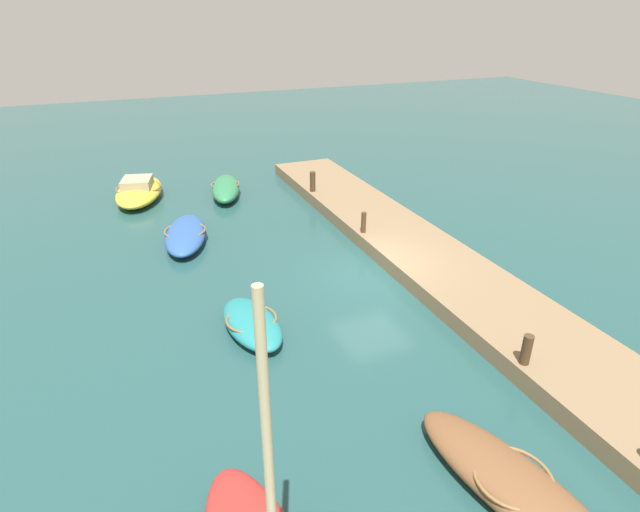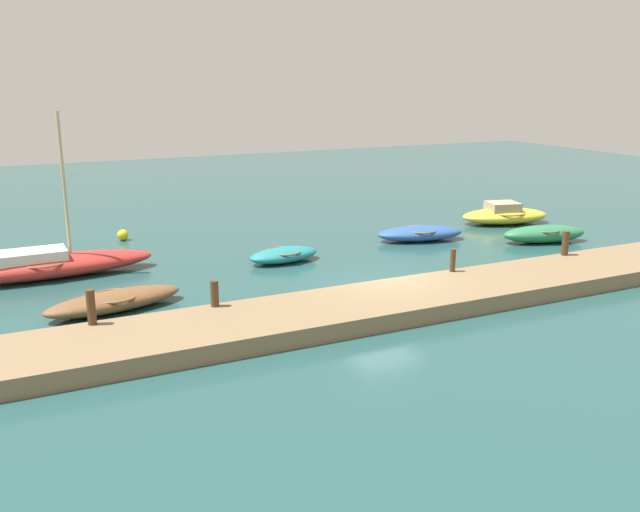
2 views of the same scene
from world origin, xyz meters
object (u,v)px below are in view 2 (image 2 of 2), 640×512
Objects in this scene: mooring_post_mid_west at (215,294)px; mooring_post_mid_east at (453,260)px; dinghy_teal at (284,255)px; sailboat_red at (42,265)px; marker_buoy at (123,235)px; motorboat_yellow at (504,215)px; mooring_post_west at (91,307)px; rowboat_green at (544,234)px; rowboat_brown at (114,301)px; mooring_post_east at (565,243)px; rowboat_blue at (420,233)px.

mooring_post_mid_west is 8.61m from mooring_post_mid_east.
dinghy_teal is 0.39× the size of sailboat_red.
motorboat_yellow is at bearing -14.39° from marker_buoy.
marker_buoy is (3.74, 4.79, -0.24)m from sailboat_red.
mooring_post_west reaches higher than motorboat_yellow.
dinghy_teal is at bearing 34.60° from mooring_post_west.
mooring_post_west is (-8.06, -5.56, 0.74)m from dinghy_teal.
dinghy_teal is at bearing 50.68° from mooring_post_mid_west.
rowboat_green is 4.96× the size of mooring_post_mid_east.
motorboat_yellow is at bearing 23.46° from mooring_post_mid_west.
mooring_post_mid_west is at bearing -135.06° from dinghy_teal.
rowboat_green reaches higher than rowboat_brown.
dinghy_teal is 7.69m from rowboat_brown.
mooring_post_mid_east is (-7.63, -3.60, 0.55)m from rowboat_green.
mooring_post_east is (-2.40, -3.60, 0.61)m from rowboat_green.
rowboat_brown is (-19.84, -5.01, -0.13)m from motorboat_yellow.
mooring_post_west is 2.01× the size of marker_buoy.
motorboat_yellow is at bearing 25.23° from rowboat_blue.
mooring_post_mid_east is (-8.72, -7.52, 0.50)m from motorboat_yellow.
motorboat_yellow reaches higher than rowboat_green.
motorboat_yellow is 6.03× the size of mooring_post_mid_west.
mooring_post_west is 1.23× the size of mooring_post_mid_east.
motorboat_yellow is 1.04× the size of rowboat_brown.
motorboat_yellow is 18.41m from marker_buoy.
rowboat_green is 4.33× the size of mooring_post_east.
motorboat_yellow is 11.53m from mooring_post_mid_east.
marker_buoy is (2.01, 9.58, -0.07)m from rowboat_brown.
motorboat_yellow is 1.14× the size of rowboat_blue.
mooring_post_east is at bearing -23.55° from sailboat_red.
motorboat_yellow is at bearing 2.98° from dinghy_teal.
rowboat_blue is 13.11m from mooring_post_mid_west.
mooring_post_mid_west is at bearing 180.00° from mooring_post_mid_east.
mooring_post_mid_west is at bearing 180.00° from mooring_post_east.
sailboat_red reaches higher than rowboat_green.
mooring_post_east reaches higher than mooring_post_mid_east.
mooring_post_west reaches higher than dinghy_teal.
rowboat_brown is (-7.07, -3.05, 0.02)m from dinghy_teal.
sailboat_red reaches higher than mooring_post_mid_west.
mooring_post_mid_west is 12.13m from marker_buoy.
mooring_post_mid_west reaches higher than rowboat_blue.
sailboat_red is at bearing -176.05° from rowboat_green.
mooring_post_mid_west is (-17.33, -7.52, 0.49)m from motorboat_yellow.
motorboat_yellow is at bearing -0.97° from sailboat_red.
mooring_post_mid_east is at bearing -31.17° from sailboat_red.
rowboat_blue is at bearing -5.27° from sailboat_red.
rowboat_green is at bearing 25.24° from mooring_post_mid_east.
mooring_post_west is at bearing -85.83° from sailboat_red.
mooring_post_mid_east reaches higher than motorboat_yellow.
rowboat_green is at bearing -26.93° from marker_buoy.
mooring_post_mid_west reaches higher than dinghy_teal.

